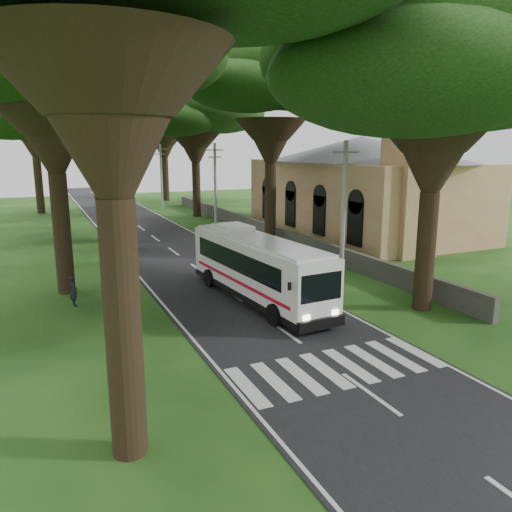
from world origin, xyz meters
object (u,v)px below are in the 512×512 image
Objects in this scene: pole_near at (343,215)px; coach_bus at (257,267)px; pole_far at (161,176)px; pole_mid at (215,187)px; pedestrian at (74,291)px; distant_car_c at (103,192)px; church at (362,178)px; distant_car_b at (106,203)px.

pole_near is 5.33m from coach_bus.
pole_near and pole_far have the same top height.
pole_near is 20.00m from pole_mid.
coach_bus is at bearing -96.80° from pole_far.
pole_near is 5.24× the size of pedestrian.
pole_far is 20.15m from distant_car_c.
distant_car_c is at bearing 111.31° from church.
distant_car_c is (-17.06, 43.74, -4.14)m from church.
pole_near is at bearing -128.50° from church.
coach_bus is at bearing -71.78° from distant_car_b.
coach_bus reaches higher than distant_car_c.
distant_car_b is at bearing 144.30° from pole_far.
pole_near reaches higher than coach_bus.
pole_mid is 25.57m from distant_car_b.
church reaches higher than pole_far.
distant_car_c is 3.34× the size of pedestrian.
distant_car_c is (1.60, 14.76, 0.15)m from distant_car_b.
pedestrian is (-25.68, -12.20, -4.15)m from church.
pole_mid is 2.25× the size of distant_car_b.
pole_mid is at bearing 71.94° from coach_bus.
pole_near is at bearing -90.00° from pole_mid.
pole_far is 2.25× the size of distant_car_b.
distant_car_b is at bearing 99.47° from distant_car_c.
pole_far reaches higher than pedestrian.
pole_mid reaches higher than distant_car_c.
coach_bus is 2.19× the size of distant_car_c.
church is 47.14m from distant_car_c.
distant_car_b is (-6.30, 4.53, -3.56)m from pole_far.
pole_far is at bearing 119.34° from distant_car_c.
distant_car_c is at bearing 85.54° from coach_bus.
distant_car_b is at bearing 87.62° from coach_bus.
pole_far is 39.14m from pedestrian.
distant_car_c is at bearing -18.97° from pedestrian.
church is at bearing -19.81° from pole_mid.
distant_car_b is at bearing 104.41° from pole_mid.
pole_near reaches higher than pedestrian.
church reaches higher than pole_mid.
pole_mid is 0.72× the size of coach_bus.
distant_car_c reaches higher than distant_car_b.
pole_far reaches higher than coach_bus.
pedestrian is at bearing 96.89° from distant_car_c.
pole_mid is 21.59m from pedestrian.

